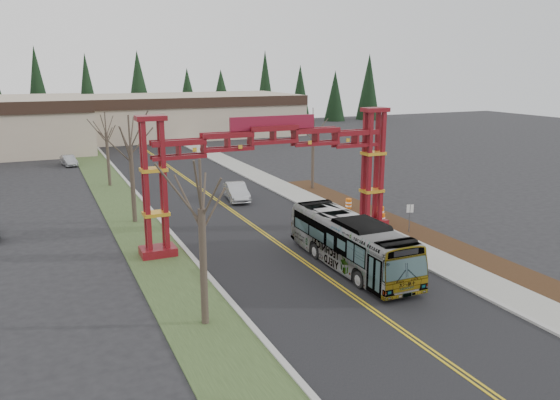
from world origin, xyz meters
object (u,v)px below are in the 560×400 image
bare_tree_median_mid (130,146)px  barrel_mid (380,213)px  transit_bus (351,242)px  barrel_north (349,204)px  bare_tree_median_far (106,133)px  street_sign (410,213)px  bare_tree_right_far (313,135)px  silver_sedan (236,192)px  bare_tree_median_near (201,210)px  parked_car_far_a (69,161)px  retail_building_east (185,115)px  barrel_south (381,220)px  gateway_arch (273,155)px

bare_tree_median_mid → barrel_mid: 19.88m
transit_bus → barrel_north: 13.83m
bare_tree_median_far → street_sign: 31.30m
bare_tree_right_far → barrel_mid: (-0.32, -12.10, -4.83)m
bare_tree_right_far → barrel_mid: bare_tree_right_far is taller
silver_sedan → transit_bus: bearing=-80.6°
bare_tree_median_near → street_sign: bearing=24.0°
bare_tree_median_far → street_sign: bare_tree_median_far is taller
bare_tree_median_mid → street_sign: 21.25m
bare_tree_median_mid → barrel_north: bare_tree_median_mid is taller
transit_bus → bare_tree_median_far: size_ratio=1.51×
parked_car_far_a → barrel_north: parked_car_far_a is taller
transit_bus → bare_tree_median_near: (-10.09, -3.67, 3.99)m
retail_building_east → barrel_south: 62.16m
street_sign → barrel_north: bearing=93.3°
barrel_south → silver_sedan: bearing=120.5°
parked_car_far_a → bare_tree_median_near: size_ratio=0.49×
transit_bus → bare_tree_right_far: bare_tree_right_far is taller
silver_sedan → bare_tree_median_mid: bearing=-151.3°
silver_sedan → gateway_arch: bearing=-89.6°
transit_bus → bare_tree_median_mid: (-10.09, 15.25, 4.37)m
silver_sedan → street_sign: size_ratio=2.21×
street_sign → barrel_mid: bearing=88.7°
bare_tree_median_near → bare_tree_median_far: bare_tree_median_near is taller
transit_bus → bare_tree_median_mid: 18.80m
parked_car_far_a → street_sign: size_ratio=1.79×
silver_sedan → street_sign: bearing=-53.5°
retail_building_east → parked_car_far_a: size_ratio=9.89×
gateway_arch → barrel_south: 10.44m
transit_bus → barrel_north: size_ratio=11.95×
bare_tree_median_near → barrel_south: bearing=31.3°
gateway_arch → barrel_north: (9.16, 5.11, -5.51)m
parked_car_far_a → bare_tree_median_mid: bearing=-93.1°
street_sign → barrel_mid: street_sign is taller
silver_sedan → barrel_south: size_ratio=4.82×
retail_building_east → street_sign: retail_building_east is taller
parked_car_far_a → retail_building_east: bearing=40.5°
bare_tree_right_far → silver_sedan: bearing=-172.1°
street_sign → barrel_mid: 3.90m
retail_building_east → bare_tree_median_near: 74.59m
transit_bus → silver_sedan: transit_bus is taller
bare_tree_right_far → barrel_north: bearing=-95.9°
retail_building_east → transit_bus: retail_building_east is taller
bare_tree_right_far → street_sign: bearing=-91.4°
barrel_north → gateway_arch: bearing=-150.9°
bare_tree_right_far → barrel_south: 14.34m
barrel_mid → barrel_north: bearing=97.7°
retail_building_east → street_sign: (-0.40, -64.51, -1.97)m
bare_tree_right_far → bare_tree_median_mid: bearing=-165.1°
street_sign → retail_building_east: bearing=89.6°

